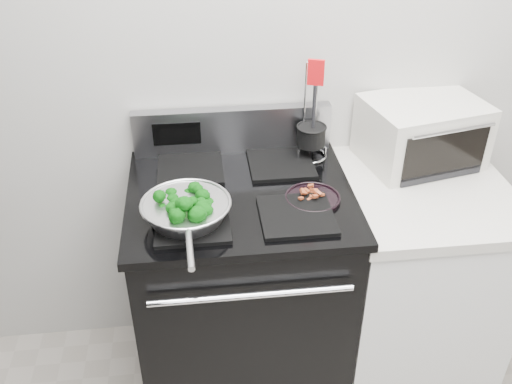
{
  "coord_description": "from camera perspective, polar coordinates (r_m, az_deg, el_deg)",
  "views": [
    {
      "loc": [
        -0.44,
        -0.25,
        2.04
      ],
      "look_at": [
        -0.25,
        1.36,
        0.98
      ],
      "focal_mm": 40.0,
      "sensor_mm": 36.0,
      "label": 1
    }
  ],
  "objects": [
    {
      "name": "broccoli_pile",
      "position": [
        1.83,
        -7.03,
        -1.26
      ],
      "size": [
        0.23,
        0.23,
        0.08
      ],
      "primitive_type": null,
      "color": "black",
      "rests_on": "skillet"
    },
    {
      "name": "back_wall",
      "position": [
        2.16,
        5.56,
        14.38
      ],
      "size": [
        4.0,
        0.02,
        2.7
      ],
      "primitive_type": "cube",
      "color": "#B7B4AE",
      "rests_on": "ground"
    },
    {
      "name": "gas_range",
      "position": [
        2.28,
        -1.43,
        -9.75
      ],
      "size": [
        0.79,
        0.69,
        1.13
      ],
      "color": "black",
      "rests_on": "floor"
    },
    {
      "name": "bacon_plate",
      "position": [
        1.96,
        5.69,
        -0.34
      ],
      "size": [
        0.19,
        0.19,
        0.04
      ],
      "rotation": [
        0.0,
        0.0,
        -0.04
      ],
      "color": "black",
      "rests_on": "gas_range"
    },
    {
      "name": "skillet",
      "position": [
        1.83,
        -6.99,
        -1.76
      ],
      "size": [
        0.29,
        0.46,
        0.06
      ],
      "rotation": [
        0.0,
        0.0,
        0.04
      ],
      "color": "silver",
      "rests_on": "gas_range"
    },
    {
      "name": "counter",
      "position": [
        2.44,
        15.04,
        -8.66
      ],
      "size": [
        0.62,
        0.68,
        0.92
      ],
      "color": "white",
      "rests_on": "floor"
    },
    {
      "name": "toaster_oven",
      "position": [
        2.28,
        16.21,
        5.8
      ],
      "size": [
        0.48,
        0.4,
        0.25
      ],
      "rotation": [
        0.0,
        0.0,
        0.21
      ],
      "color": "beige",
      "rests_on": "counter"
    },
    {
      "name": "utensil_holder",
      "position": [
        2.18,
        5.5,
        5.11
      ],
      "size": [
        0.13,
        0.13,
        0.4
      ],
      "rotation": [
        0.0,
        0.0,
        -0.33
      ],
      "color": "silver",
      "rests_on": "gas_range"
    }
  ]
}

